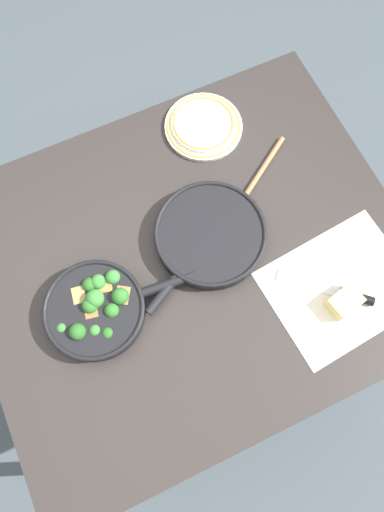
{
  "coord_description": "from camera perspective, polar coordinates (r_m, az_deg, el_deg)",
  "views": [
    {
      "loc": [
        -0.15,
        -0.33,
        1.92
      ],
      "look_at": [
        0.0,
        0.0,
        0.79
      ],
      "focal_mm": 32.0,
      "sensor_mm": 36.0,
      "label": 1
    }
  ],
  "objects": [
    {
      "name": "cheese_block",
      "position": [
        1.21,
        18.51,
        -5.46
      ],
      "size": [
        0.09,
        0.07,
        0.05
      ],
      "color": "#EFD67A",
      "rests_on": "dining_table_red"
    },
    {
      "name": "skillet_broccoli",
      "position": [
        1.17,
        -11.77,
        -6.41
      ],
      "size": [
        0.39,
        0.25,
        0.08
      ],
      "rotation": [
        0.0,
        0.0,
        6.2
      ],
      "color": "black",
      "rests_on": "dining_table_red"
    },
    {
      "name": "skillet_eggs",
      "position": [
        1.2,
        2.23,
        2.59
      ],
      "size": [
        0.38,
        0.3,
        0.05
      ],
      "rotation": [
        0.0,
        0.0,
        3.63
      ],
      "color": "black",
      "rests_on": "dining_table_red"
    },
    {
      "name": "wooden_spoon",
      "position": [
        1.27,
        6.57,
        7.35
      ],
      "size": [
        0.31,
        0.21,
        0.02
      ],
      "rotation": [
        0.0,
        0.0,
        3.72
      ],
      "color": "#996B42",
      "rests_on": "dining_table_red"
    },
    {
      "name": "dining_table_red",
      "position": [
        1.29,
        0.0,
        -1.44
      ],
      "size": [
        1.14,
        0.95,
        0.77
      ],
      "color": "#2D2826",
      "rests_on": "ground_plane"
    },
    {
      "name": "dinner_plate_stack",
      "position": [
        1.37,
        1.45,
        16.02
      ],
      "size": [
        0.23,
        0.23,
        0.03
      ],
      "color": "silver",
      "rests_on": "dining_table_red"
    },
    {
      "name": "grater_knife",
      "position": [
        1.23,
        17.91,
        -4.31
      ],
      "size": [
        0.2,
        0.19,
        0.02
      ],
      "rotation": [
        0.0,
        0.0,
        2.4
      ],
      "color": "silver",
      "rests_on": "dining_table_red"
    },
    {
      "name": "parchment_sheet",
      "position": [
        1.24,
        18.1,
        -3.7
      ],
      "size": [
        0.39,
        0.32,
        0.0
      ],
      "color": "beige",
      "rests_on": "dining_table_red"
    },
    {
      "name": "ground_plane",
      "position": [
        1.96,
        0.0,
        -7.06
      ],
      "size": [
        14.0,
        14.0,
        0.0
      ],
      "primitive_type": "plane",
      "color": "#424C51"
    }
  ]
}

